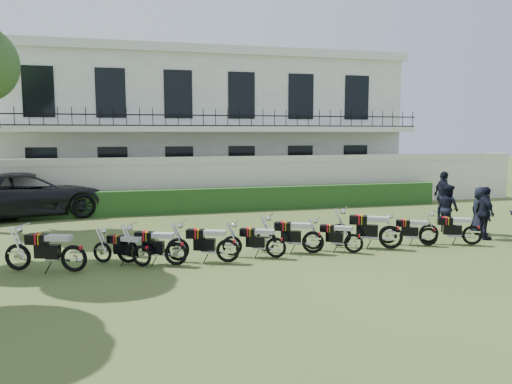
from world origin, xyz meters
TOP-DOWN VIEW (x-y plane):
  - ground at (0.00, 0.00)m, footprint 100.00×100.00m
  - perimeter_wall at (0.00, 8.00)m, footprint 30.00×0.35m
  - hedge at (1.00, 7.20)m, footprint 18.00×0.60m
  - building at (0.00, 13.96)m, footprint 20.40×9.60m
  - motorcycle_0 at (-5.21, -1.20)m, footprint 1.97×0.90m
  - motorcycle_1 at (-3.63, -1.07)m, footprint 1.46×0.99m
  - motorcycle_2 at (-2.80, -1.20)m, footprint 1.75×0.93m
  - motorcycle_3 at (-1.48, -1.26)m, footprint 1.83×0.86m
  - motorcycle_4 at (-0.15, -1.12)m, footprint 1.62×0.86m
  - motorcycle_5 at (0.99, -0.90)m, footprint 1.80×0.93m
  - motorcycle_6 at (2.10, -1.12)m, footprint 1.44×1.03m
  - motorcycle_7 at (3.33, -0.97)m, footprint 1.93×1.10m
  - motorcycle_8 at (4.63, -0.86)m, footprint 1.52×0.90m
  - motorcycle_9 at (5.95, -1.10)m, footprint 1.68×0.90m
  - suv at (-7.70, 7.74)m, footprint 6.90×4.33m
  - officer_2 at (6.89, -0.45)m, footprint 0.59×1.04m
  - officer_3 at (7.26, 0.24)m, footprint 0.52×0.78m
  - officer_4 at (6.52, 0.89)m, footprint 0.65×0.81m
  - officer_5 at (7.74, 2.88)m, footprint 0.53×1.13m

SIDE VIEW (x-z plane):
  - ground at x=0.00m, z-range 0.00..0.00m
  - motorcycle_1 at x=-3.63m, z-range -0.04..0.88m
  - motorcycle_6 at x=2.10m, z-range -0.04..0.89m
  - motorcycle_8 at x=4.63m, z-range -0.04..0.89m
  - motorcycle_4 at x=-0.15m, z-range -0.04..0.92m
  - motorcycle_9 at x=5.95m, z-range -0.04..0.95m
  - motorcycle_2 at x=-2.80m, z-range -0.04..0.99m
  - motorcycle_3 at x=-1.48m, z-range -0.04..1.01m
  - motorcycle_5 at x=0.99m, z-range -0.04..1.01m
  - hedge at x=1.00m, z-range 0.00..1.00m
  - motorcycle_0 at x=-5.21m, z-range -0.04..1.08m
  - motorcycle_7 at x=3.33m, z-range -0.04..1.11m
  - officer_3 at x=7.26m, z-range 0.00..1.58m
  - officer_4 at x=6.52m, z-range 0.00..1.62m
  - officer_2 at x=6.89m, z-range 0.00..1.67m
  - suv at x=-7.70m, z-range 0.00..1.78m
  - officer_5 at x=7.74m, z-range 0.00..1.88m
  - perimeter_wall at x=0.00m, z-range 0.02..2.32m
  - building at x=0.00m, z-range 0.01..7.41m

